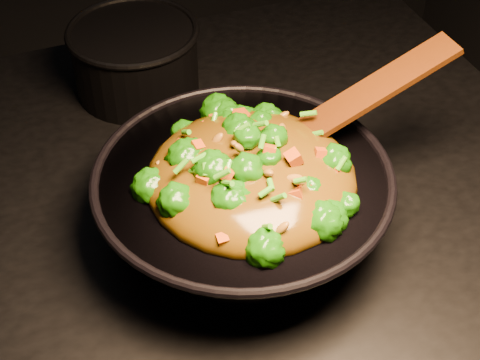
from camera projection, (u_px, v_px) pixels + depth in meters
name	position (u px, v px, depth m)	size (l,w,h in m)	color
wok	(243.00, 206.00, 0.97)	(0.38, 0.38, 0.11)	black
stir_fry	(252.00, 154.00, 0.89)	(0.27, 0.27, 0.09)	#1A6607
spatula	(351.00, 105.00, 0.96)	(0.31, 0.05, 0.01)	#3E1404
back_pot	(136.00, 59.00, 1.21)	(0.21, 0.21, 0.12)	black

